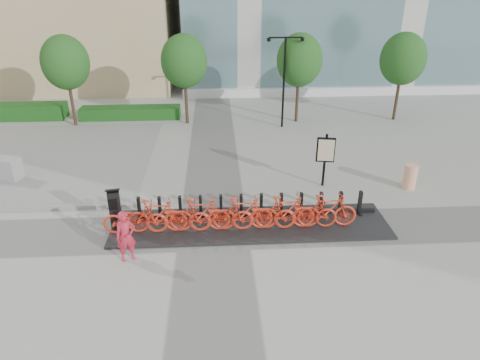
{
  "coord_description": "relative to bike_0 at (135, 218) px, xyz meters",
  "views": [
    {
      "loc": [
        0.16,
        -12.48,
        7.92
      ],
      "look_at": [
        1.0,
        1.5,
        1.2
      ],
      "focal_mm": 32.0,
      "sensor_mm": 36.0,
      "label": 1
    }
  ],
  "objects": [
    {
      "name": "bike_4",
      "position": [
        2.88,
        0.0,
        0.0
      ],
      "size": [
        2.11,
        0.74,
        1.11
      ],
      "primitive_type": "imported",
      "rotation": [
        0.0,
        0.0,
        1.57
      ],
      "color": "red",
      "rests_on": "dock_pad"
    },
    {
      "name": "bike_2",
      "position": [
        1.44,
        0.0,
        0.0
      ],
      "size": [
        2.11,
        0.74,
        1.11
      ],
      "primitive_type": "imported",
      "rotation": [
        0.0,
        0.0,
        1.57
      ],
      "color": "red",
      "rests_on": "dock_pad"
    },
    {
      "name": "tree_2",
      "position": [
        7.6,
        12.05,
        2.95
      ],
      "size": [
        2.6,
        2.6,
        5.1
      ],
      "color": "#413222",
      "rests_on": "ground"
    },
    {
      "name": "worker_red",
      "position": [
        -0.02,
        -1.39,
        0.19
      ],
      "size": [
        0.7,
        0.58,
        1.65
      ],
      "primitive_type": "imported",
      "rotation": [
        0.0,
        0.0,
        0.36
      ],
      "color": "#C02239",
      "rests_on": "ground"
    },
    {
      "name": "ground",
      "position": [
        2.6,
        0.05,
        -0.64
      ],
      "size": [
        120.0,
        120.0,
        0.0
      ],
      "primitive_type": "plane",
      "color": "#9B9C92"
    },
    {
      "name": "kiosk",
      "position": [
        -0.71,
        0.42,
        0.16
      ],
      "size": [
        0.52,
        0.46,
        1.5
      ],
      "rotation": [
        0.0,
        0.0,
        0.17
      ],
      "color": "black",
      "rests_on": "dock_pad"
    },
    {
      "name": "tree_0",
      "position": [
        -5.4,
        12.05,
        2.95
      ],
      "size": [
        2.6,
        2.6,
        5.1
      ],
      "color": "#413222",
      "rests_on": "ground"
    },
    {
      "name": "dock_pad",
      "position": [
        3.9,
        0.35,
        -0.6
      ],
      "size": [
        9.6,
        2.4,
        0.08
      ],
      "primitive_type": "cube",
      "color": "black",
      "rests_on": "ground"
    },
    {
      "name": "tree_3",
      "position": [
        13.6,
        12.05,
        2.95
      ],
      "size": [
        2.6,
        2.6,
        5.1
      ],
      "color": "#413222",
      "rests_on": "ground"
    },
    {
      "name": "bike_1",
      "position": [
        0.72,
        0.0,
        0.06
      ],
      "size": [
        2.05,
        0.58,
        1.23
      ],
      "primitive_type": "imported",
      "rotation": [
        0.0,
        0.0,
        1.57
      ],
      "color": "red",
      "rests_on": "dock_pad"
    },
    {
      "name": "dock_rail_posts",
      "position": [
        3.96,
        0.82,
        -0.13
      ],
      "size": [
        8.02,
        0.5,
        0.85
      ],
      "primitive_type": null,
      "color": "black",
      "rests_on": "dock_pad"
    },
    {
      "name": "bike_5",
      "position": [
        3.6,
        0.0,
        0.06
      ],
      "size": [
        2.05,
        0.58,
        1.23
      ],
      "primitive_type": "imported",
      "rotation": [
        0.0,
        0.0,
        1.57
      ],
      "color": "red",
      "rests_on": "dock_pad"
    },
    {
      "name": "bike_7",
      "position": [
        5.04,
        0.0,
        0.06
      ],
      "size": [
        2.05,
        0.58,
        1.23
      ],
      "primitive_type": "imported",
      "rotation": [
        0.0,
        0.0,
        1.57
      ],
      "color": "red",
      "rests_on": "dock_pad"
    },
    {
      "name": "map_sign",
      "position": [
        7.16,
        3.33,
        0.86
      ],
      "size": [
        0.75,
        0.25,
        2.26
      ],
      "rotation": [
        0.0,
        0.0,
        -0.18
      ],
      "color": "black",
      "rests_on": "ground"
    },
    {
      "name": "bike_3",
      "position": [
        2.16,
        0.0,
        0.06
      ],
      "size": [
        2.05,
        0.58,
        1.23
      ],
      "primitive_type": "imported",
      "rotation": [
        0.0,
        0.0,
        1.57
      ],
      "color": "red",
      "rests_on": "dock_pad"
    },
    {
      "name": "gravel_patch",
      "position": [
        -7.4,
        7.05,
        -0.63
      ],
      "size": [
        14.0,
        14.0,
        0.0
      ],
      "primitive_type": "plane",
      "color": "gray",
      "rests_on": "ground"
    },
    {
      "name": "bike_0",
      "position": [
        0.0,
        0.0,
        0.0
      ],
      "size": [
        2.11,
        0.74,
        1.11
      ],
      "primitive_type": "imported",
      "rotation": [
        0.0,
        0.0,
        1.57
      ],
      "color": "red",
      "rests_on": "dock_pad"
    },
    {
      "name": "hedge_b",
      "position": [
        -2.4,
        13.25,
        -0.29
      ],
      "size": [
        6.0,
        1.2,
        0.7
      ],
      "primitive_type": "cube",
      "color": "#1A4B1C",
      "rests_on": "ground"
    },
    {
      "name": "streetlamp",
      "position": [
        6.6,
        11.05,
        2.5
      ],
      "size": [
        2.0,
        0.2,
        5.0
      ],
      "color": "black",
      "rests_on": "ground"
    },
    {
      "name": "tree_1",
      "position": [
        1.1,
        12.05,
        2.95
      ],
      "size": [
        2.6,
        2.6,
        5.1
      ],
      "color": "#413222",
      "rests_on": "ground"
    },
    {
      "name": "construction_barrel",
      "position": [
        10.63,
        2.89,
        -0.13
      ],
      "size": [
        0.66,
        0.66,
        1.02
      ],
      "primitive_type": "cylinder",
      "rotation": [
        0.0,
        0.0,
        0.29
      ],
      "color": "orange",
      "rests_on": "ground"
    },
    {
      "name": "bike_9",
      "position": [
        6.48,
        0.0,
        0.06
      ],
      "size": [
        2.05,
        0.58,
        1.23
      ],
      "primitive_type": "imported",
      "rotation": [
        0.0,
        0.0,
        1.57
      ],
      "color": "red",
      "rests_on": "dock_pad"
    },
    {
      "name": "bike_8",
      "position": [
        5.76,
        0.0,
        0.0
      ],
      "size": [
        2.11,
        0.74,
        1.11
      ],
      "primitive_type": "imported",
      "rotation": [
        0.0,
        0.0,
        1.57
      ],
      "color": "red",
      "rests_on": "dock_pad"
    },
    {
      "name": "bike_6",
      "position": [
        4.32,
        0.0,
        0.0
      ],
      "size": [
        2.11,
        0.74,
        1.11
      ],
      "primitive_type": "imported",
      "rotation": [
        0.0,
        0.0,
        1.57
      ],
      "color": "red",
      "rests_on": "dock_pad"
    }
  ]
}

